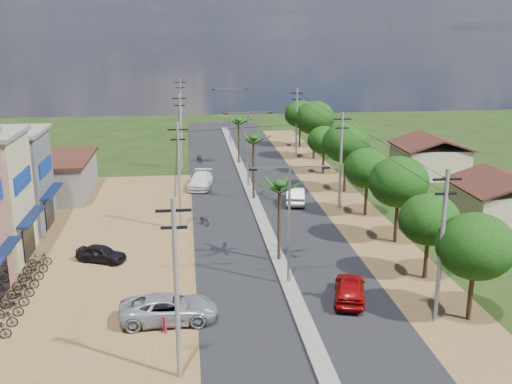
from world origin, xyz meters
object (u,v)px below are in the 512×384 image
Objects in this scene: roadside_sign at (162,322)px; car_silver_mid at (295,195)px; car_parked_silver at (169,309)px; parked_scooter_row at (20,291)px; car_white_far at (200,181)px; moto_rider_east at (348,294)px; car_parked_dark at (101,254)px; car_red_near at (350,289)px.

car_silver_mid is at bearing 38.89° from roadside_sign.
car_parked_silver reaches higher than parked_scooter_row.
car_white_far is 3.03× the size of moto_rider_east.
car_silver_mid is at bearing -28.30° from car_parked_dark.
car_silver_mid reaches higher than car_parked_silver.
roadside_sign is 0.10× the size of parked_scooter_row.
car_silver_mid reaches higher than moto_rider_east.
car_parked_dark is 0.32× the size of parked_scooter_row.
moto_rider_east is (8.25, -28.09, -0.31)m from car_white_far.
car_red_near is at bearing 98.71° from car_silver_mid.
parked_scooter_row is (-11.84, -25.36, -0.27)m from car_white_far.
car_silver_mid is 27.84m from parked_scooter_row.
parked_scooter_row is at bearing 8.14° from car_red_near.
car_white_far reaches higher than moto_rider_east.
car_parked_dark is 6.99m from parked_scooter_row.
parked_scooter_row is (-20.08, 2.73, 0.04)m from moto_rider_east.
car_red_near is 2.63× the size of moto_rider_east.
roadside_sign is (-11.25, -2.29, 0.02)m from moto_rider_east.
car_parked_dark is at bearing 48.32° from car_silver_mid.
car_red_near is 20.37m from parked_scooter_row.
car_red_near reaches higher than roadside_sign.
roadside_sign is at bearing -29.59° from parked_scooter_row.
roadside_sign is at bearing 28.35° from moto_rider_east.
car_red_near is at bearing -121.67° from moto_rider_east.
car_white_far reaches higher than parked_scooter_row.
car_parked_silver reaches higher than car_parked_dark.
car_parked_silver is 0.50× the size of parked_scooter_row.
car_silver_mid is 2.74× the size of moto_rider_east.
roadside_sign is (-11.36, -2.40, -0.30)m from car_red_near.
car_parked_dark is 3.25× the size of roadside_sign.
car_silver_mid is 4.33× the size of roadside_sign.
car_parked_silver is 1.54× the size of car_parked_dark.
roadside_sign is at bearing 27.45° from car_red_near.
car_parked_dark is (-5.02, 9.68, -0.16)m from car_parked_silver.
moto_rider_east is (15.89, -8.32, -0.16)m from car_parked_dark.
car_silver_mid is at bearing -27.91° from car_parked_silver.
car_parked_silver is (-10.99, -1.46, -0.01)m from car_red_near.
car_red_near is 0.87× the size of car_white_far.
car_parked_dark is at bearing -11.64° from car_red_near.
car_parked_dark reaches higher than moto_rider_east.
parked_scooter_row reaches higher than roadside_sign.
car_red_near is at bearing -7.40° from parked_scooter_row.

